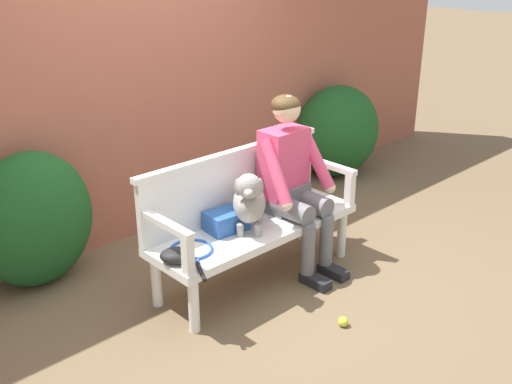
{
  "coord_description": "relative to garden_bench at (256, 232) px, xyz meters",
  "views": [
    {
      "loc": [
        -2.61,
        -2.77,
        2.27
      ],
      "look_at": [
        0.0,
        0.0,
        0.69
      ],
      "focal_mm": 41.66,
      "sensor_mm": 36.0,
      "label": 1
    }
  ],
  "objects": [
    {
      "name": "tennis_racket",
      "position": [
        -0.59,
        -0.02,
        0.07
      ],
      "size": [
        0.39,
        0.57,
        0.03
      ],
      "color": "blue",
      "rests_on": "garden_bench"
    },
    {
      "name": "baseball_glove",
      "position": [
        -0.73,
        -0.06,
        0.1
      ],
      "size": [
        0.28,
        0.27,
        0.09
      ],
      "primitive_type": "ellipsoid",
      "rotation": [
        0.0,
        0.0,
        -0.67
      ],
      "color": "black",
      "rests_on": "garden_bench"
    },
    {
      "name": "bench_armrest_right_end",
      "position": [
        0.77,
        -0.09,
        0.26
      ],
      "size": [
        0.06,
        0.53,
        0.28
      ],
      "color": "white",
      "rests_on": "garden_bench"
    },
    {
      "name": "tennis_ball",
      "position": [
        0.0,
        -0.82,
        -0.35
      ],
      "size": [
        0.07,
        0.07,
        0.07
      ],
      "primitive_type": "sphere",
      "color": "#CCDB33",
      "rests_on": "ground"
    },
    {
      "name": "bench_armrest_left_end",
      "position": [
        -0.77,
        -0.09,
        0.26
      ],
      "size": [
        0.06,
        0.53,
        0.28
      ],
      "color": "white",
      "rests_on": "garden_bench"
    },
    {
      "name": "sports_bag",
      "position": [
        -0.21,
        0.08,
        0.13
      ],
      "size": [
        0.3,
        0.23,
        0.14
      ],
      "primitive_type": "cube",
      "rotation": [
        0.0,
        0.0,
        -0.1
      ],
      "color": "#2856A3",
      "rests_on": "garden_bench"
    },
    {
      "name": "hedge_bush_far_right",
      "position": [
        2.12,
        1.01,
        0.1
      ],
      "size": [
        0.98,
        0.78,
        0.96
      ],
      "primitive_type": "ellipsoid",
      "color": "#194C1E",
      "rests_on": "ground"
    },
    {
      "name": "dog_on_bench",
      "position": [
        -0.12,
        -0.06,
        0.29
      ],
      "size": [
        0.41,
        0.42,
        0.47
      ],
      "color": "gray",
      "rests_on": "garden_bench"
    },
    {
      "name": "brick_garden_fence",
      "position": [
        0.0,
        1.39,
        0.94
      ],
      "size": [
        8.0,
        0.3,
        2.66
      ],
      "primitive_type": "cube",
      "color": "#9E5642",
      "rests_on": "ground"
    },
    {
      "name": "person_seated",
      "position": [
        0.34,
        -0.02,
        0.33
      ],
      "size": [
        0.56,
        0.66,
        1.31
      ],
      "color": "black",
      "rests_on": "ground"
    },
    {
      "name": "garden_bench",
      "position": [
        0.0,
        0.0,
        0.0
      ],
      "size": [
        1.62,
        0.53,
        0.44
      ],
      "color": "white",
      "rests_on": "ground"
    },
    {
      "name": "hedge_bush_mid_right",
      "position": [
        -1.17,
        1.03,
        0.12
      ],
      "size": [
        0.86,
        0.54,
        1.0
      ],
      "primitive_type": "ellipsoid",
      "color": "#194C1E",
      "rests_on": "ground"
    },
    {
      "name": "ground_plane",
      "position": [
        0.0,
        0.0,
        -0.38
      ],
      "size": [
        40.0,
        40.0,
        0.0
      ],
      "primitive_type": "plane",
      "color": "brown"
    },
    {
      "name": "bench_backrest",
      "position": [
        0.0,
        0.23,
        0.31
      ],
      "size": [
        1.66,
        0.06,
        0.5
      ],
      "color": "white",
      "rests_on": "garden_bench"
    }
  ]
}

